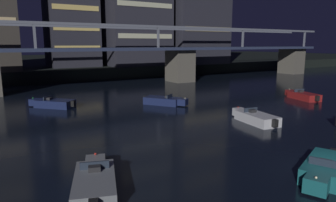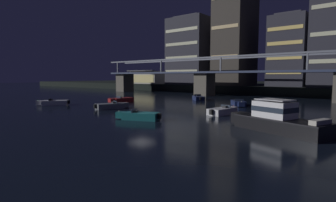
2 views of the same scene
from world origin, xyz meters
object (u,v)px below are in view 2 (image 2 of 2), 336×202
Objects in this scene: tower_central at (289,51)px; waterfront_pavilion at (148,77)px; speedboat_far_left at (139,116)px; speedboat_near_center at (111,106)px; speedboat_far_center at (122,100)px; cabin_cruiser_near_left at (277,120)px; speedboat_mid_right at (198,98)px; river_bridge at (264,79)px; speedboat_near_right at (238,103)px; tower_west_tall at (236,15)px; speedboat_far_right at (54,103)px; tower_west_low at (191,52)px; speedboat_mid_left at (223,111)px.

tower_central reaches higher than waterfront_pavilion.
speedboat_near_center is at bearing 156.77° from speedboat_far_left.
cabin_cruiser_near_left is at bearing -16.68° from speedboat_far_center.
speedboat_mid_right is (-22.21, 22.01, -0.64)m from cabin_cruiser_near_left.
speedboat_near_right is (1.96, -16.87, -3.88)m from river_bridge.
speedboat_far_center is (-3.61, -39.70, -21.70)m from tower_west_tall.
speedboat_mid_right is 0.96× the size of speedboat_far_right.
waterfront_pavilion is (-45.93, 11.91, 0.15)m from river_bridge.
river_bridge is 47.45m from waterfront_pavilion.
river_bridge is 26.97m from tower_west_tall.
tower_west_low is 1.15× the size of tower_central.
waterfront_pavilion is 2.63× the size of speedboat_near_right.
tower_west_low reaches higher than speedboat_far_left.
tower_west_low is 51.72m from speedboat_near_center.
speedboat_far_center is at bearing 163.32° from cabin_cruiser_near_left.
river_bridge is at bearing 96.61° from speedboat_near_right.
speedboat_mid_right is at bearing 131.44° from speedboat_mid_left.
speedboat_near_center is at bearing -128.82° from speedboat_near_right.
speedboat_far_left is at bearing -96.75° from speedboat_near_right.
cabin_cruiser_near_left is (13.35, -34.18, -3.24)m from river_bridge.
cabin_cruiser_near_left is 1.78× the size of speedboat_mid_left.
waterfront_pavilion reaches higher than speedboat_near_center.
river_bridge reaches higher than speedboat_far_center.
speedboat_near_center is at bearing 14.27° from speedboat_far_right.
speedboat_mid_right is (-9.23, -28.69, -10.94)m from tower_central.
speedboat_mid_left is (18.58, -42.31, -21.70)m from tower_west_tall.
speedboat_mid_left is (2.76, -10.69, 0.00)m from speedboat_near_right.
speedboat_far_right is at bearing 175.84° from speedboat_far_left.
speedboat_near_right is 21.03m from speedboat_far_center.
speedboat_far_left is at bearing -118.21° from speedboat_mid_left.
speedboat_mid_left is at bearing 16.72° from speedboat_far_right.
cabin_cruiser_near_left is 2.03× the size of speedboat_far_right.
speedboat_far_right is at bearing -121.85° from river_bridge.
tower_west_low is 54.87m from speedboat_mid_left.
speedboat_near_right and speedboat_mid_left have the same top height.
tower_west_tall is 52.30m from speedboat_near_center.
tower_central is 57.82m from speedboat_far_right.
speedboat_far_center is (28.46, -36.86, -4.02)m from waterfront_pavilion.
tower_west_low is 51.75m from speedboat_far_right.
tower_west_low reaches higher than river_bridge.
tower_west_tall is 2.16× the size of tower_central.
speedboat_far_center is (-8.60, -12.77, 0.00)m from speedboat_mid_right.
tower_west_low is at bearing 130.95° from cabin_cruiser_near_left.
speedboat_near_center and speedboat_far_right have the same top height.
speedboat_far_left is 20.96m from speedboat_far_center.
tower_west_low is at bearing 126.86° from speedboat_mid_right.
tower_west_low is at bearing 97.46° from speedboat_far_right.
speedboat_far_center is (-30.82, 9.24, -0.64)m from cabin_cruiser_near_left.
speedboat_mid_right and speedboat_far_center have the same top height.
tower_central is 54.82m from speedboat_far_left.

